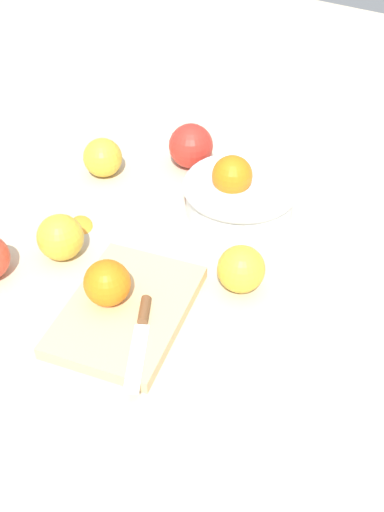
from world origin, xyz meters
name	(u,v)px	position (x,y,z in m)	size (l,w,h in m)	color
ground_plane	(141,251)	(0.00, 0.00, 0.00)	(2.40, 2.40, 0.00)	beige
bowl	(239,193)	(-0.17, 0.08, 0.04)	(0.19, 0.19, 0.10)	silver
cutting_board	(127,310)	(0.12, 0.07, 0.01)	(0.23, 0.16, 0.02)	#DBB77F
orange_on_board	(107,283)	(0.13, 0.04, 0.05)	(0.07, 0.07, 0.07)	orange
knife	(141,330)	(0.15, 0.11, 0.02)	(0.14, 0.09, 0.01)	silver
apple_front_right	(60,237)	(0.07, -0.10, 0.04)	(0.07, 0.07, 0.07)	gold
apple_back_center	(241,269)	(-0.01, 0.17, 0.04)	(0.07, 0.07, 0.07)	gold
apple_front_left	(191,146)	(-0.25, -0.06, 0.04)	(0.08, 0.08, 0.08)	red
apple_front_left_2	(103,158)	(-0.14, -0.18, 0.04)	(0.07, 0.07, 0.07)	gold
citrus_peel	(82,222)	(0.00, -0.12, 0.00)	(0.05, 0.04, 0.01)	orange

